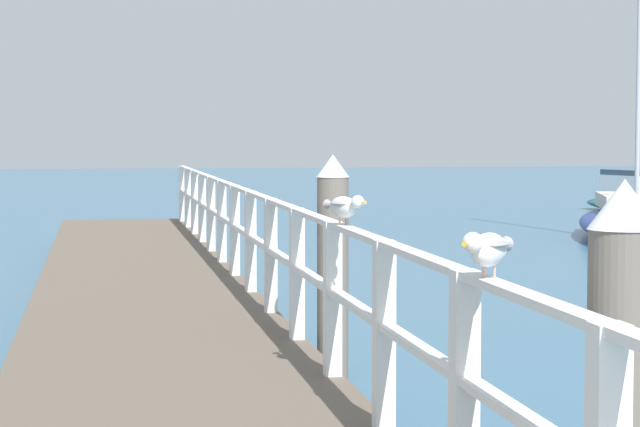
% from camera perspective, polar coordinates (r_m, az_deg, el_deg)
% --- Properties ---
extents(pier_deck, '(2.48, 24.22, 0.46)m').
position_cam_1_polar(pier_deck, '(13.60, -8.15, -4.71)').
color(pier_deck, brown).
rests_on(pier_deck, ground_plane).
extents(pier_railing, '(0.12, 22.74, 1.13)m').
position_cam_1_polar(pier_railing, '(13.59, -3.28, -0.77)').
color(pier_railing, silver).
rests_on(pier_railing, pier_deck).
extents(dock_piling_far, '(0.29, 0.29, 2.04)m').
position_cam_1_polar(dock_piling_far, '(10.82, 0.60, -2.57)').
color(dock_piling_far, '#6B6056').
rests_on(dock_piling_far, ground_plane).
extents(seagull_foreground, '(0.34, 0.39, 0.21)m').
position_cam_1_polar(seagull_foreground, '(5.32, 7.88, -1.61)').
color(seagull_foreground, white).
rests_on(seagull_foreground, pier_railing).
extents(seagull_background, '(0.25, 0.46, 0.21)m').
position_cam_1_polar(seagull_background, '(8.38, 1.14, 0.36)').
color(seagull_background, white).
rests_on(seagull_background, pier_railing).
extents(boat_0, '(4.29, 7.46, 7.94)m').
position_cam_1_polar(boat_0, '(26.34, 14.51, -0.39)').
color(boat_0, navy).
rests_on(boat_0, ground_plane).
extents(boat_3, '(2.41, 4.63, 1.21)m').
position_cam_1_polar(boat_3, '(35.82, 14.58, 0.69)').
color(boat_3, '#197266').
rests_on(boat_3, ground_plane).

